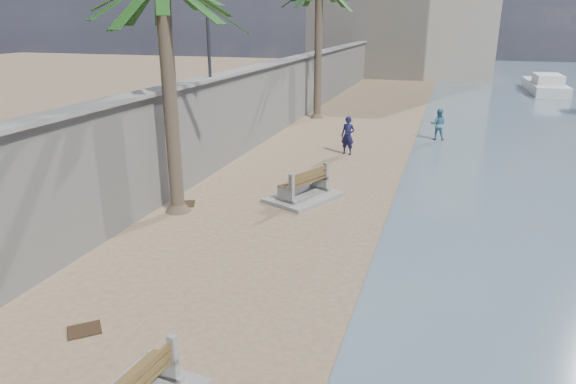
# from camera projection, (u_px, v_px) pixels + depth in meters

# --- Properties ---
(seawall) EXTENTS (0.45, 70.00, 3.50)m
(seawall) POSITION_uv_depth(u_px,v_px,m) (277.00, 98.00, 26.80)
(seawall) COLOR gray
(seawall) RESTS_ON ground_plane
(wall_cap) EXTENTS (0.80, 70.00, 0.12)m
(wall_cap) POSITION_uv_depth(u_px,v_px,m) (277.00, 62.00, 26.23)
(wall_cap) COLOR gray
(wall_cap) RESTS_ON seawall
(end_building) EXTENTS (18.00, 12.00, 14.00)m
(end_building) POSITION_uv_depth(u_px,v_px,m) (405.00, 5.00, 53.11)
(end_building) COLOR #B7AA93
(end_building) RESTS_ON ground_plane
(bench_far) EXTENTS (2.48, 2.87, 1.01)m
(bench_far) POSITION_uv_depth(u_px,v_px,m) (304.00, 186.00, 16.83)
(bench_far) COLOR gray
(bench_far) RESTS_ON ground_plane
(person_a) EXTENTS (0.78, 0.62, 1.93)m
(person_a) POSITION_uv_depth(u_px,v_px,m) (348.00, 133.00, 22.23)
(person_a) COLOR #16163D
(person_a) RESTS_ON ground_plane
(person_b) EXTENTS (0.83, 0.65, 1.69)m
(person_b) POSITION_uv_depth(u_px,v_px,m) (438.00, 123.00, 25.02)
(person_b) COLOR teal
(person_b) RESTS_ON ground_plane
(yacht_far) EXTENTS (2.58, 8.75, 1.50)m
(yacht_far) POSITION_uv_depth(u_px,v_px,m) (544.00, 87.00, 41.84)
(yacht_far) COLOR silver
(yacht_far) RESTS_ON bay_water
(debris_b) EXTENTS (0.78, 0.77, 0.03)m
(debris_b) POSITION_uv_depth(u_px,v_px,m) (84.00, 330.00, 9.79)
(debris_b) COLOR #382616
(debris_b) RESTS_ON ground_plane
(debris_c) EXTENTS (0.72, 0.78, 0.03)m
(debris_c) POSITION_uv_depth(u_px,v_px,m) (187.00, 204.00, 16.47)
(debris_c) COLOR #382616
(debris_c) RESTS_ON ground_plane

